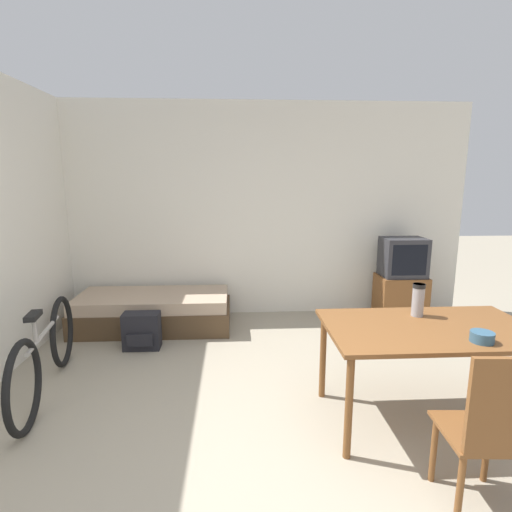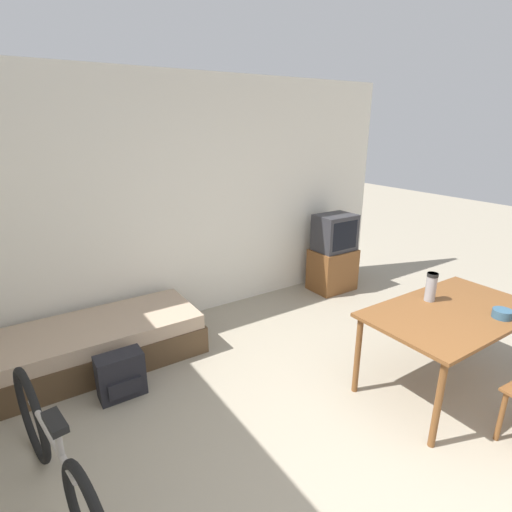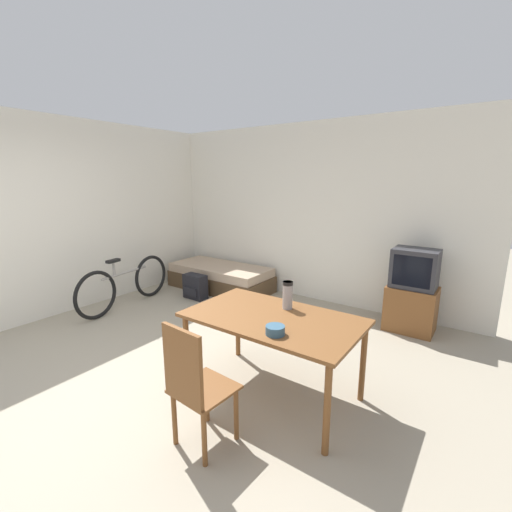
{
  "view_description": "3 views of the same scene",
  "coord_description": "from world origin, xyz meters",
  "px_view_note": "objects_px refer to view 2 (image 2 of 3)",
  "views": [
    {
      "loc": [
        -0.21,
        -1.84,
        1.77
      ],
      "look_at": [
        -0.0,
        1.88,
        1.04
      ],
      "focal_mm": 28.0,
      "sensor_mm": 36.0,
      "label": 1
    },
    {
      "loc": [
        -1.79,
        -0.82,
        2.19
      ],
      "look_at": [
        0.02,
        1.94,
        1.08
      ],
      "focal_mm": 28.0,
      "sensor_mm": 36.0,
      "label": 2
    },
    {
      "loc": [
        2.62,
        -1.53,
        1.86
      ],
      "look_at": [
        0.24,
        1.83,
        0.94
      ],
      "focal_mm": 24.0,
      "sensor_mm": 36.0,
      "label": 3
    }
  ],
  "objects_px": {
    "bicycle": "(56,461)",
    "backpack": "(121,376)",
    "daybed": "(104,342)",
    "mate_bowl": "(502,314)",
    "tv": "(333,255)",
    "dining_table": "(452,318)",
    "thermos_flask": "(431,286)"
  },
  "relations": [
    {
      "from": "bicycle",
      "to": "backpack",
      "type": "distance_m",
      "value": 1.04
    },
    {
      "from": "daybed",
      "to": "mate_bowl",
      "type": "xyz_separation_m",
      "value": [
        2.55,
        -2.28,
        0.56
      ]
    },
    {
      "from": "backpack",
      "to": "bicycle",
      "type": "bearing_deg",
      "value": -124.68
    },
    {
      "from": "daybed",
      "to": "backpack",
      "type": "bearing_deg",
      "value": -90.7
    },
    {
      "from": "daybed",
      "to": "tv",
      "type": "xyz_separation_m",
      "value": [
        3.05,
        0.11,
        0.29
      ]
    },
    {
      "from": "daybed",
      "to": "backpack",
      "type": "distance_m",
      "value": 0.6
    },
    {
      "from": "tv",
      "to": "backpack",
      "type": "relative_size",
      "value": 2.69
    },
    {
      "from": "backpack",
      "to": "dining_table",
      "type": "bearing_deg",
      "value": -30.65
    },
    {
      "from": "tv",
      "to": "thermos_flask",
      "type": "bearing_deg",
      "value": -110.16
    },
    {
      "from": "thermos_flask",
      "to": "dining_table",
      "type": "bearing_deg",
      "value": -92.22
    },
    {
      "from": "mate_bowl",
      "to": "backpack",
      "type": "height_order",
      "value": "mate_bowl"
    },
    {
      "from": "bicycle",
      "to": "thermos_flask",
      "type": "distance_m",
      "value": 3.02
    },
    {
      "from": "tv",
      "to": "mate_bowl",
      "type": "relative_size",
      "value": 7.19
    },
    {
      "from": "backpack",
      "to": "tv",
      "type": "bearing_deg",
      "value": 13.14
    },
    {
      "from": "mate_bowl",
      "to": "daybed",
      "type": "bearing_deg",
      "value": 138.17
    },
    {
      "from": "dining_table",
      "to": "bicycle",
      "type": "distance_m",
      "value": 3.01
    },
    {
      "from": "daybed",
      "to": "dining_table",
      "type": "relative_size",
      "value": 1.23
    },
    {
      "from": "bicycle",
      "to": "mate_bowl",
      "type": "distance_m",
      "value": 3.28
    },
    {
      "from": "mate_bowl",
      "to": "tv",
      "type": "bearing_deg",
      "value": 78.2
    },
    {
      "from": "dining_table",
      "to": "mate_bowl",
      "type": "height_order",
      "value": "mate_bowl"
    },
    {
      "from": "thermos_flask",
      "to": "backpack",
      "type": "relative_size",
      "value": 0.65
    },
    {
      "from": "daybed",
      "to": "thermos_flask",
      "type": "bearing_deg",
      "value": -36.95
    },
    {
      "from": "tv",
      "to": "bicycle",
      "type": "bearing_deg",
      "value": -156.83
    },
    {
      "from": "dining_table",
      "to": "mate_bowl",
      "type": "relative_size",
      "value": 10.09
    },
    {
      "from": "bicycle",
      "to": "mate_bowl",
      "type": "xyz_separation_m",
      "value": [
        3.14,
        -0.83,
        0.42
      ]
    },
    {
      "from": "dining_table",
      "to": "bicycle",
      "type": "height_order",
      "value": "bicycle"
    },
    {
      "from": "tv",
      "to": "mate_bowl",
      "type": "distance_m",
      "value": 2.46
    },
    {
      "from": "thermos_flask",
      "to": "backpack",
      "type": "bearing_deg",
      "value": 153.7
    },
    {
      "from": "daybed",
      "to": "thermos_flask",
      "type": "xyz_separation_m",
      "value": [
        2.36,
        -1.77,
        0.67
      ]
    },
    {
      "from": "bicycle",
      "to": "thermos_flask",
      "type": "relative_size",
      "value": 6.77
    },
    {
      "from": "bicycle",
      "to": "thermos_flask",
      "type": "bearing_deg",
      "value": -6.28
    },
    {
      "from": "dining_table",
      "to": "bicycle",
      "type": "relative_size",
      "value": 0.86
    }
  ]
}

